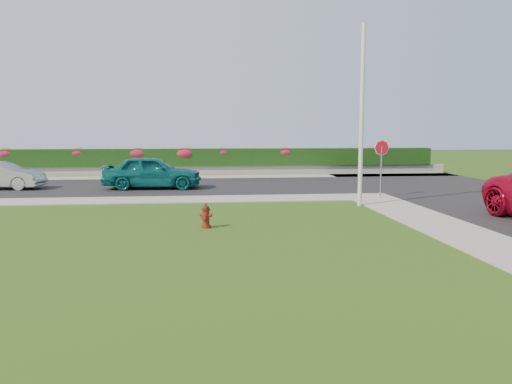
{
  "coord_description": "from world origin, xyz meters",
  "views": [
    {
      "loc": [
        -0.09,
        -11.58,
        2.84
      ],
      "look_at": [
        1.59,
        4.07,
        0.9
      ],
      "focal_mm": 35.0,
      "sensor_mm": 36.0,
      "label": 1
    }
  ],
  "objects": [
    {
      "name": "sidewalk_beyond",
      "position": [
        -1.0,
        19.0,
        0.02
      ],
      "size": [
        34.0,
        2.0,
        0.04
      ],
      "primitive_type": "cube",
      "color": "gray",
      "rests_on": "ground"
    },
    {
      "name": "flower_clump_a",
      "position": [
        -12.09,
        20.5,
        1.44
      ],
      "size": [
        1.31,
        0.84,
        0.65
      ],
      "primitive_type": "ellipsoid",
      "color": "#B91F36",
      "rests_on": "hedge"
    },
    {
      "name": "hedge",
      "position": [
        -1.0,
        20.6,
        1.15
      ],
      "size": [
        32.0,
        0.9,
        1.1
      ],
      "primitive_type": "cube",
      "color": "black",
      "rests_on": "retaining_wall"
    },
    {
      "name": "retaining_wall",
      "position": [
        -1.0,
        20.5,
        0.3
      ],
      "size": [
        34.0,
        0.4,
        0.6
      ],
      "primitive_type": "cube",
      "color": "gray",
      "rests_on": "ground"
    },
    {
      "name": "flower_clump_e",
      "position": [
        1.21,
        20.5,
        1.47
      ],
      "size": [
        1.18,
        0.76,
        0.59
      ],
      "primitive_type": "ellipsoid",
      "color": "#B91F36",
      "rests_on": "hedge"
    },
    {
      "name": "sedan_silver",
      "position": [
        -9.76,
        13.52,
        0.69
      ],
      "size": [
        4.11,
        1.86,
        1.31
      ],
      "primitive_type": "imported",
      "rotation": [
        0.0,
        0.0,
        1.45
      ],
      "color": "#9C9FA4",
      "rests_on": "street_far"
    },
    {
      "name": "fire_hydrant",
      "position": [
        -0.02,
        2.92,
        0.34
      ],
      "size": [
        0.37,
        0.36,
        0.72
      ],
      "rotation": [
        0.0,
        0.0,
        -0.41
      ],
      "color": "#57190D",
      "rests_on": "ground"
    },
    {
      "name": "utility_pole",
      "position": [
        5.83,
        6.66,
        3.37
      ],
      "size": [
        0.16,
        0.16,
        6.73
      ],
      "primitive_type": "cylinder",
      "color": "silver",
      "rests_on": "ground"
    },
    {
      "name": "curb_corner",
      "position": [
        7.0,
        9.0,
        0.02
      ],
      "size": [
        2.0,
        2.0,
        0.04
      ],
      "primitive_type": "cube",
      "color": "gray",
      "rests_on": "ground"
    },
    {
      "name": "flower_clump_b",
      "position": [
        -7.81,
        20.5,
        1.46
      ],
      "size": [
        1.23,
        0.79,
        0.61
      ],
      "primitive_type": "ellipsoid",
      "color": "#B91F36",
      "rests_on": "hedge"
    },
    {
      "name": "flower_clump_f",
      "position": [
        5.21,
        20.5,
        1.45
      ],
      "size": [
        1.27,
        0.82,
        0.64
      ],
      "primitive_type": "ellipsoid",
      "color": "#B91F36",
      "rests_on": "hedge"
    },
    {
      "name": "flower_clump_d",
      "position": [
        -1.22,
        20.5,
        1.41
      ],
      "size": [
        1.48,
        0.95,
        0.74
      ],
      "primitive_type": "ellipsoid",
      "color": "#B91F36",
      "rests_on": "hedge"
    },
    {
      "name": "flower_clump_c",
      "position": [
        -4.15,
        20.5,
        1.42
      ],
      "size": [
        1.41,
        0.91,
        0.71
      ],
      "primitive_type": "ellipsoid",
      "color": "#B91F36",
      "rests_on": "hedge"
    },
    {
      "name": "stop_sign",
      "position": [
        7.48,
        8.96,
        1.82
      ],
      "size": [
        0.67,
        0.11,
        2.46
      ],
      "rotation": [
        0.0,
        0.0,
        -0.26
      ],
      "color": "slate",
      "rests_on": "ground"
    },
    {
      "name": "sedan_teal",
      "position": [
        -2.53,
        12.98,
        0.84
      ],
      "size": [
        4.78,
        2.06,
        1.61
      ],
      "primitive_type": "imported",
      "rotation": [
        0.0,
        0.0,
        1.54
      ],
      "color": "#0C5B5D",
      "rests_on": "street_far"
    },
    {
      "name": "sidewalk_far",
      "position": [
        -6.0,
        9.0,
        0.02
      ],
      "size": [
        24.0,
        2.0,
        0.04
      ],
      "primitive_type": "cube",
      "color": "gray",
      "rests_on": "ground"
    },
    {
      "name": "ground",
      "position": [
        0.0,
        0.0,
        0.0
      ],
      "size": [
        120.0,
        120.0,
        0.0
      ],
      "primitive_type": "plane",
      "color": "black",
      "rests_on": "ground"
    },
    {
      "name": "street_far",
      "position": [
        -5.0,
        14.0,
        0.02
      ],
      "size": [
        26.0,
        8.0,
        0.04
      ],
      "primitive_type": "cube",
      "color": "black",
      "rests_on": "ground"
    }
  ]
}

